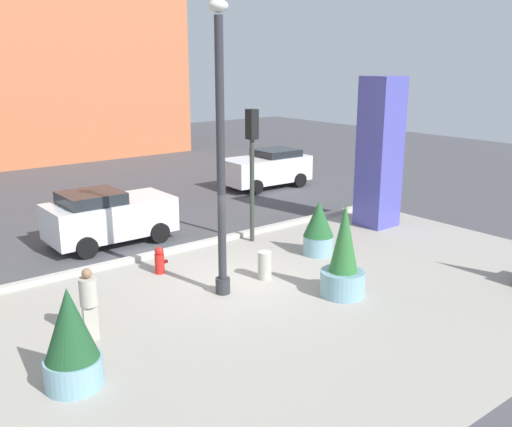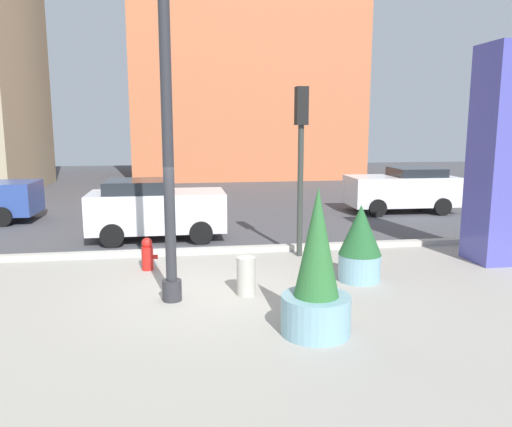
# 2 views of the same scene
# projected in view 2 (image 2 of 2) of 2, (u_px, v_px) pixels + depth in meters

# --- Properties ---
(ground_plane) EXTENTS (60.00, 60.00, 0.00)m
(ground_plane) POSITION_uv_depth(u_px,v_px,m) (198.00, 246.00, 13.72)
(ground_plane) COLOR #47474C
(plaza_pavement) EXTENTS (18.00, 10.00, 0.02)m
(plaza_pavement) POSITION_uv_depth(u_px,v_px,m) (215.00, 335.00, 7.88)
(plaza_pavement) COLOR #9E998E
(plaza_pavement) RESTS_ON ground_plane
(curb_strip) EXTENTS (18.00, 0.24, 0.16)m
(curb_strip) POSITION_uv_depth(u_px,v_px,m) (200.00, 251.00, 12.85)
(curb_strip) COLOR #B7B2A8
(curb_strip) RESTS_ON ground_plane
(lamp_post) EXTENTS (0.44, 0.44, 6.82)m
(lamp_post) POSITION_uv_depth(u_px,v_px,m) (167.00, 120.00, 8.86)
(lamp_post) COLOR #2D2D33
(lamp_post) RESTS_ON ground_plane
(art_pillar_blue) EXTENTS (1.15, 1.15, 5.06)m
(art_pillar_blue) POSITION_uv_depth(u_px,v_px,m) (502.00, 156.00, 11.76)
(art_pillar_blue) COLOR #4C4CAD
(art_pillar_blue) RESTS_ON ground_plane
(potted_plant_near_right) EXTENTS (0.89, 0.89, 1.62)m
(potted_plant_near_right) POSITION_uv_depth(u_px,v_px,m) (360.00, 243.00, 10.52)
(potted_plant_near_right) COLOR #7AA8B7
(potted_plant_near_right) RESTS_ON ground_plane
(potted_plant_curbside) EXTENTS (1.09, 1.09, 2.33)m
(potted_plant_curbside) POSITION_uv_depth(u_px,v_px,m) (317.00, 277.00, 7.77)
(potted_plant_curbside) COLOR #7AA8B7
(potted_plant_curbside) RESTS_ON ground_plane
(fire_hydrant) EXTENTS (0.36, 0.26, 0.75)m
(fire_hydrant) POSITION_uv_depth(u_px,v_px,m) (148.00, 254.00, 11.37)
(fire_hydrant) COLOR red
(fire_hydrant) RESTS_ON ground_plane
(concrete_bollard) EXTENTS (0.36, 0.36, 0.75)m
(concrete_bollard) POSITION_uv_depth(u_px,v_px,m) (246.00, 276.00, 9.68)
(concrete_bollard) COLOR #B2ADA3
(concrete_bollard) RESTS_ON ground_plane
(traffic_light_corner) EXTENTS (0.28, 0.42, 4.14)m
(traffic_light_corner) POSITION_uv_depth(u_px,v_px,m) (301.00, 143.00, 12.21)
(traffic_light_corner) COLOR #333833
(traffic_light_corner) RESTS_ON ground_plane
(car_curb_west) EXTENTS (4.03, 2.21, 1.67)m
(car_curb_west) POSITION_uv_depth(u_px,v_px,m) (402.00, 189.00, 19.13)
(car_curb_west) COLOR silver
(car_curb_west) RESTS_ON ground_plane
(car_intersection) EXTENTS (3.84, 2.07, 1.71)m
(car_intersection) POSITION_uv_depth(u_px,v_px,m) (155.00, 209.00, 14.53)
(car_intersection) COLOR silver
(car_intersection) RESTS_ON ground_plane
(highrise_across_street) EXTENTS (13.90, 9.67, 18.02)m
(highrise_across_street) POSITION_uv_depth(u_px,v_px,m) (242.00, 36.00, 32.78)
(highrise_across_street) COLOR #C66B42
(highrise_across_street) RESTS_ON ground_plane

